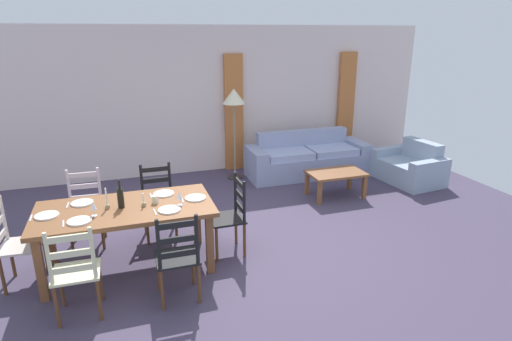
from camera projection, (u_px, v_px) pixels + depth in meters
The scene contains 33 objects.
ground_plane at pixel (238, 249), 5.28m from camera, with size 9.60×9.60×0.02m, color #453B52.
wall_far at pixel (188, 101), 7.83m from camera, with size 9.60×0.16×2.70m, color silver.
curtain_panel_left at pixel (234, 113), 8.03m from camera, with size 0.35×0.08×2.20m, color #BE6C36.
curtain_panel_right at pixel (346, 107), 8.75m from camera, with size 0.35×0.08×2.20m, color #BE6C36.
dining_table at pixel (126, 214), 4.65m from camera, with size 1.90×0.96×0.75m.
dining_chair_near_left at pixel (76, 272), 3.88m from camera, with size 0.43×0.41×0.96m.
dining_chair_near_right at pixel (178, 257), 4.13m from camera, with size 0.42×0.40×0.96m.
dining_chair_far_left at pixel (86, 208), 5.28m from camera, with size 0.43×0.42×0.96m.
dining_chair_far_right at pixel (158, 201), 5.50m from camera, with size 0.42×0.41×0.96m.
dining_chair_head_west at pixel (15, 244), 4.40m from camera, with size 0.42×0.44×0.96m.
dining_chair_head_east at pixel (231, 216), 5.07m from camera, with size 0.40×0.42×0.96m.
dinner_plate_near_left at pixel (79, 221), 4.26m from camera, with size 0.24×0.24×0.02m, color white.
fork_near_left at pixel (63, 224), 4.22m from camera, with size 0.02×0.17×0.01m, color silver.
dinner_plate_near_right at pixel (169, 210), 4.53m from camera, with size 0.24×0.24×0.02m, color white.
fork_near_right at pixel (155, 212), 4.49m from camera, with size 0.02×0.17×0.01m, color silver.
dinner_plate_far_left at pixel (82, 203), 4.72m from camera, with size 0.24×0.24×0.02m, color white.
fork_far_left at pixel (68, 205), 4.67m from camera, with size 0.02×0.17×0.01m, color silver.
dinner_plate_far_right at pixel (164, 194), 4.98m from camera, with size 0.24×0.24×0.02m, color white.
fork_far_right at pixel (151, 196), 4.94m from camera, with size 0.02×0.17×0.01m, color silver.
dinner_plate_head_west at pixel (47, 216), 4.39m from camera, with size 0.24×0.24×0.02m, color white.
fork_head_west at pixel (31, 218), 4.35m from camera, with size 0.02×0.17×0.01m, color silver.
dinner_plate_head_east at pixel (195, 198), 4.86m from camera, with size 0.24×0.24×0.02m, color white.
fork_head_east at pixel (182, 200), 4.81m from camera, with size 0.02×0.17×0.01m, color silver.
wine_bottle at pixel (121, 197), 4.58m from camera, with size 0.07×0.07×0.32m.
wine_glass_near_left at pixel (93, 206), 4.37m from camera, with size 0.06×0.06×0.16m.
wine_glass_near_right at pixel (179, 196), 4.65m from camera, with size 0.06×0.06×0.16m.
coffee_cup_primary at pixel (155, 199), 4.72m from camera, with size 0.07×0.07×0.09m, color beige.
candle_tall at pixel (107, 203), 4.57m from camera, with size 0.05×0.05×0.24m.
candle_short at pixel (144, 203), 4.64m from camera, with size 0.05×0.05×0.15m.
couch at pixel (306, 159), 7.98m from camera, with size 2.29×0.81×0.80m.
coffee_table at pixel (336, 176), 6.85m from camera, with size 0.90×0.56×0.42m.
armchair_upholstered at pixel (411, 168), 7.61m from camera, with size 0.93×1.24×0.72m.
standing_lamp at pixel (234, 102), 7.39m from camera, with size 0.40×0.40×1.64m.
Camera 1 is at (-1.27, -4.54, 2.58)m, focal length 29.67 mm.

